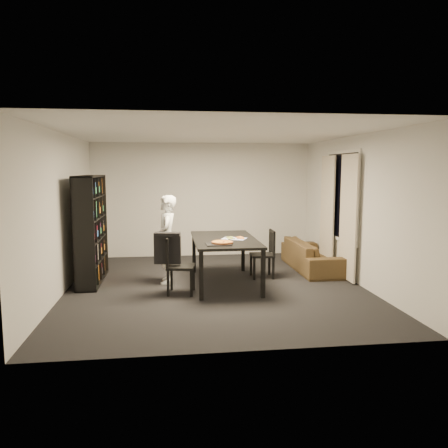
{
  "coord_description": "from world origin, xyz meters",
  "views": [
    {
      "loc": [
        -0.8,
        -7.31,
        2.02
      ],
      "look_at": [
        0.18,
        0.24,
        1.05
      ],
      "focal_mm": 35.0,
      "sensor_mm": 36.0,
      "label": 1
    }
  ],
  "objects": [
    {
      "name": "kitchen_towel",
      "position": [
        0.34,
        0.07,
        0.81
      ],
      "size": [
        0.49,
        0.44,
        0.01
      ],
      "primitive_type": "cube",
      "rotation": [
        0.0,
        0.0,
        -0.42
      ],
      "color": "silver",
      "rests_on": "dining_table"
    },
    {
      "name": "curtain_left",
      "position": [
        2.4,
        0.08,
        1.15
      ],
      "size": [
        0.03,
        0.7,
        2.25
      ],
      "primitive_type": "cube",
      "color": "beige",
      "rests_on": "room"
    },
    {
      "name": "room",
      "position": [
        0.0,
        0.0,
        1.3
      ],
      "size": [
        5.01,
        5.51,
        2.61
      ],
      "color": "black",
      "rests_on": "ground"
    },
    {
      "name": "draped_jacket",
      "position": [
        -0.81,
        -0.33,
        0.77
      ],
      "size": [
        0.44,
        0.24,
        0.51
      ],
      "rotation": [
        0.0,
        0.0,
        1.41
      ],
      "color": "black",
      "rests_on": "chair_left"
    },
    {
      "name": "person",
      "position": [
        -0.83,
        0.35,
        0.78
      ],
      "size": [
        0.39,
        0.58,
        1.56
      ],
      "primitive_type": "imported",
      "rotation": [
        0.0,
        0.0,
        -1.6
      ],
      "color": "white",
      "rests_on": "room"
    },
    {
      "name": "window_frame",
      "position": [
        2.48,
        0.6,
        1.5
      ],
      "size": [
        0.03,
        1.52,
        1.72
      ],
      "primitive_type": "cube",
      "color": "white",
      "rests_on": "room"
    },
    {
      "name": "window_pane",
      "position": [
        2.48,
        0.6,
        1.5
      ],
      "size": [
        0.02,
        1.4,
        1.6
      ],
      "primitive_type": "cube",
      "color": "black",
      "rests_on": "room"
    },
    {
      "name": "curtain_right",
      "position": [
        2.4,
        1.12,
        1.15
      ],
      "size": [
        0.03,
        0.7,
        2.25
      ],
      "primitive_type": "cube",
      "color": "beige",
      "rests_on": "room"
    },
    {
      "name": "chair_left",
      "position": [
        -0.69,
        -0.35,
        0.53
      ],
      "size": [
        0.49,
        0.49,
        0.93
      ],
      "rotation": [
        0.0,
        0.0,
        1.41
      ],
      "color": "black",
      "rests_on": "room"
    },
    {
      "name": "pizza_slices",
      "position": [
        0.36,
        0.09,
        0.82
      ],
      "size": [
        0.44,
        0.4,
        0.01
      ],
      "primitive_type": null,
      "rotation": [
        0.0,
        0.0,
        0.27
      ],
      "color": "gold",
      "rests_on": "dining_table"
    },
    {
      "name": "sofa",
      "position": [
        2.07,
        1.02,
        0.29
      ],
      "size": [
        0.77,
        1.97,
        0.57
      ],
      "primitive_type": "imported",
      "rotation": [
        0.0,
        0.0,
        1.57
      ],
      "color": "#3D2D18",
      "rests_on": "room"
    },
    {
      "name": "baking_tray",
      "position": [
        0.0,
        -0.45,
        0.81
      ],
      "size": [
        0.4,
        0.33,
        0.01
      ],
      "primitive_type": "cube",
      "rotation": [
        0.0,
        0.0,
        0.01
      ],
      "color": "black",
      "rests_on": "dining_table"
    },
    {
      "name": "bookshelf",
      "position": [
        -2.16,
        0.6,
        0.95
      ],
      "size": [
        0.35,
        1.5,
        1.9
      ],
      "primitive_type": "cube",
      "color": "black",
      "rests_on": "room"
    },
    {
      "name": "dining_table",
      "position": [
        0.18,
        0.14,
        0.74
      ],
      "size": [
        1.08,
        1.94,
        0.81
      ],
      "color": "black",
      "rests_on": "room"
    },
    {
      "name": "chair_right",
      "position": [
        1.01,
        0.5,
        0.51
      ],
      "size": [
        0.42,
        0.42,
        0.89
      ],
      "rotation": [
        0.0,
        0.0,
        -1.59
      ],
      "color": "black",
      "rests_on": "room"
    },
    {
      "name": "pepperoni_pizza",
      "position": [
        0.07,
        -0.4,
        0.83
      ],
      "size": [
        0.35,
        0.35,
        0.03
      ],
      "rotation": [
        0.0,
        0.0,
        -0.13
      ],
      "color": "brown",
      "rests_on": "dining_table"
    }
  ]
}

